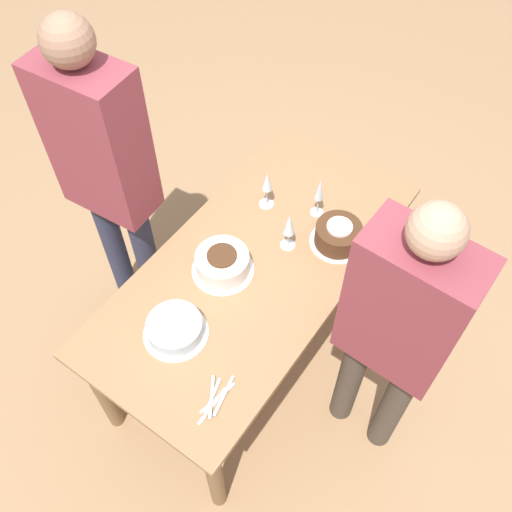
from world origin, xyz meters
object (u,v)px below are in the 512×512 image
object	(u,v)px
cake_center_white	(222,263)
person_cutting	(398,326)
cake_back_decorated	(175,329)
wine_glass_far	(319,192)
cake_front_chocolate	(338,235)
person_watching	(105,166)
wine_glass_near	(267,184)
wine_glass_extra	(289,225)

from	to	relation	value
cake_center_white	person_cutting	bearing A→B (deg)	-85.73
cake_back_decorated	wine_glass_far	world-z (taller)	wine_glass_far
cake_front_chocolate	person_watching	xyz separation A→B (m)	(-0.44, 0.92, 0.25)
cake_front_chocolate	wine_glass_far	size ratio (longest dim) A/B	1.12
cake_center_white	wine_glass_far	size ratio (longest dim) A/B	1.23
cake_back_decorated	person_cutting	bearing A→B (deg)	-60.63
cake_back_decorated	wine_glass_far	distance (m)	0.88
cake_front_chocolate	cake_back_decorated	xyz separation A→B (m)	(-0.77, 0.29, -0.01)
wine_glass_near	wine_glass_extra	world-z (taller)	wine_glass_extra
person_cutting	wine_glass_near	bearing A→B (deg)	-21.69
person_watching	wine_glass_extra	bearing A→B (deg)	16.72
person_cutting	person_watching	size ratio (longest dim) A/B	0.92
cake_center_white	wine_glass_far	distance (m)	0.55
wine_glass_far	cake_back_decorated	bearing A→B (deg)	171.75
cake_front_chocolate	wine_glass_far	xyz separation A→B (m)	(0.10, 0.17, 0.09)
cake_front_chocolate	person_cutting	bearing A→B (deg)	-129.31
cake_front_chocolate	wine_glass_near	xyz separation A→B (m)	(0.00, 0.39, 0.09)
cake_front_chocolate	person_watching	bearing A→B (deg)	115.37
wine_glass_far	wine_glass_extra	world-z (taller)	wine_glass_far
cake_back_decorated	wine_glass_extra	distance (m)	0.65
cake_back_decorated	wine_glass_far	size ratio (longest dim) A/B	1.20
wine_glass_far	person_watching	xyz separation A→B (m)	(-0.53, 0.76, 0.16)
cake_center_white	person_watching	distance (m)	0.65
cake_front_chocolate	person_cutting	xyz separation A→B (m)	(-0.36, -0.44, 0.16)
wine_glass_far	cake_center_white	bearing A→B (deg)	162.83
cake_front_chocolate	wine_glass_extra	distance (m)	0.24
cake_center_white	wine_glass_extra	distance (m)	0.33
cake_center_white	person_watching	bearing A→B (deg)	91.91
cake_back_decorated	cake_center_white	bearing A→B (deg)	5.30
wine_glass_extra	person_cutting	bearing A→B (deg)	-109.63
wine_glass_extra	cake_front_chocolate	bearing A→B (deg)	-50.05
cake_back_decorated	person_watching	xyz separation A→B (m)	(0.34, 0.63, 0.27)
cake_back_decorated	wine_glass_extra	size ratio (longest dim) A/B	1.23
person_cutting	wine_glass_extra	bearing A→B (deg)	-17.58
wine_glass_near	person_cutting	world-z (taller)	person_cutting
wine_glass_near	person_watching	size ratio (longest dim) A/B	0.12
cake_center_white	wine_glass_far	bearing A→B (deg)	-17.17
cake_center_white	wine_glass_extra	xyz separation A→B (m)	(0.28, -0.15, 0.09)
cake_front_chocolate	person_watching	size ratio (longest dim) A/B	0.14
wine_glass_extra	person_watching	size ratio (longest dim) A/B	0.12
cake_center_white	person_cutting	distance (m)	0.78
wine_glass_near	person_watching	distance (m)	0.71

